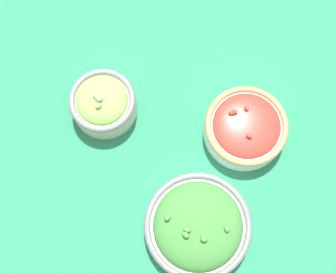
# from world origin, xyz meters

# --- Properties ---
(ground_plane) EXTENTS (3.00, 3.00, 0.00)m
(ground_plane) POSITION_xyz_m (0.00, 0.00, 0.00)
(ground_plane) COLOR #23704C
(bowl_cherry_tomatoes) EXTENTS (0.15, 0.15, 0.06)m
(bowl_cherry_tomatoes) POSITION_xyz_m (-0.03, -0.14, 0.03)
(bowl_cherry_tomatoes) COLOR white
(bowl_cherry_tomatoes) RESTS_ON ground_plane
(bowl_lettuce) EXTENTS (0.12, 0.12, 0.08)m
(bowl_lettuce) POSITION_xyz_m (0.10, 0.10, 0.04)
(bowl_lettuce) COLOR beige
(bowl_lettuce) RESTS_ON ground_plane
(bowl_broccoli) EXTENTS (0.19, 0.19, 0.07)m
(bowl_broccoli) POSITION_xyz_m (-0.17, 0.00, 0.03)
(bowl_broccoli) COLOR white
(bowl_broccoli) RESTS_ON ground_plane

